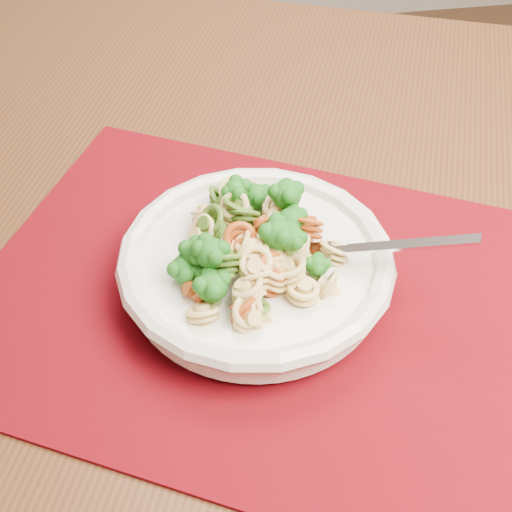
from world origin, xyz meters
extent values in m
cube|color=#4B2C15|center=(-0.30, 0.17, 0.72)|extent=(1.59, 1.32, 0.04)
cube|color=#4B2C15|center=(-0.74, 0.76, 0.35)|extent=(0.09, 0.09, 0.70)
cube|color=#60040F|center=(-0.40, 0.07, 0.74)|extent=(0.61, 0.57, 0.00)
cylinder|color=silver|center=(-0.40, 0.08, 0.74)|extent=(0.10, 0.10, 0.01)
cylinder|color=silver|center=(-0.40, 0.08, 0.76)|extent=(0.22, 0.22, 0.03)
torus|color=silver|center=(-0.40, 0.08, 0.78)|extent=(0.24, 0.24, 0.02)
camera|label=1|loc=(-0.47, -0.35, 1.22)|focal=50.00mm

